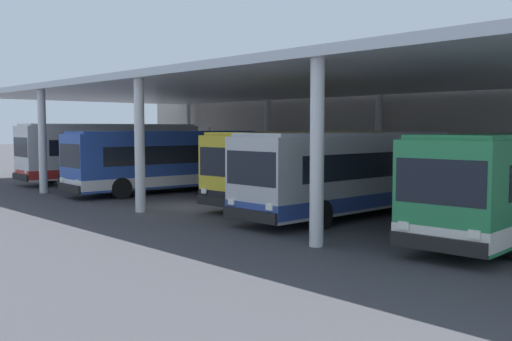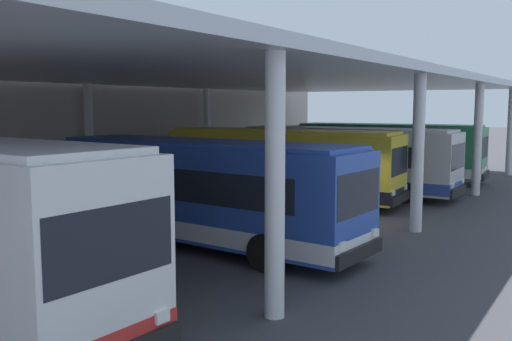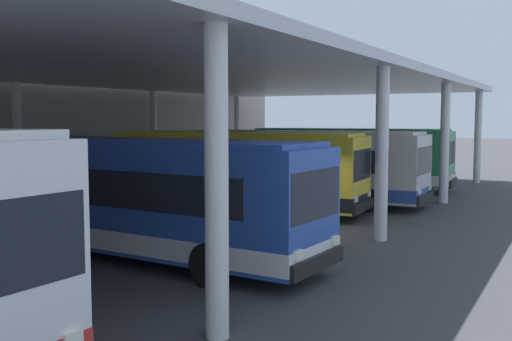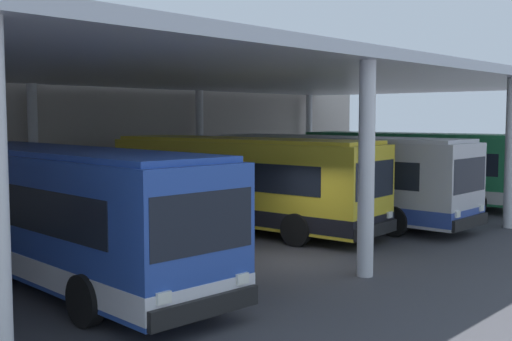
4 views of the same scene
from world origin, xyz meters
TOP-DOWN VIEW (x-y plane):
  - ground_plane at (0.00, 0.00)m, footprint 200.00×200.00m
  - platform_kerb at (0.00, 11.75)m, footprint 42.00×4.50m
  - station_building_facade at (0.00, 15.00)m, footprint 48.00×1.60m
  - canopy_shelter at (0.00, 5.50)m, footprint 40.00×17.00m
  - bus_nearest_bay at (-12.80, 3.46)m, footprint 3.17×11.45m
  - bus_second_bay at (-5.34, 2.42)m, footprint 3.12×10.65m
  - bus_middle_bay at (2.71, 4.31)m, footprint 3.18×10.66m
  - bus_far_bay at (6.30, 2.87)m, footprint 2.74×10.53m
  - bench_waiting at (2.81, 11.82)m, footprint 1.80×0.45m
  - trash_bin at (-0.87, 12.05)m, footprint 0.52×0.52m
  - banner_sign at (-12.49, 10.94)m, footprint 0.70×0.12m

SIDE VIEW (x-z plane):
  - ground_plane at x=0.00m, z-range 0.00..0.00m
  - platform_kerb at x=0.00m, z-range 0.00..0.18m
  - bench_waiting at x=2.81m, z-range 0.20..1.12m
  - trash_bin at x=-0.87m, z-range 0.19..1.17m
  - bus_second_bay at x=-5.34m, z-range 0.07..3.24m
  - bus_middle_bay at x=2.71m, z-range 0.07..3.24m
  - bus_far_bay at x=6.30m, z-range 0.07..3.24m
  - bus_nearest_bay at x=-12.80m, z-range 0.06..3.63m
  - banner_sign at x=-12.49m, z-range 0.38..3.58m
  - station_building_facade at x=0.00m, z-range 0.00..6.55m
  - canopy_shelter at x=0.00m, z-range 2.52..8.07m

